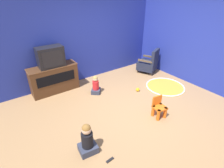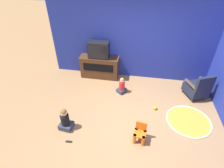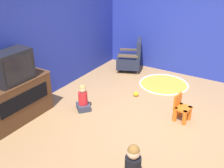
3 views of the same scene
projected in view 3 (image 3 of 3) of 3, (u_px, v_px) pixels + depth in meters
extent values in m
plane|color=#9E754C|center=(143.00, 116.00, 4.96)|extent=(30.00, 30.00, 0.00)
cube|color=#23339E|center=(41.00, 30.00, 5.19)|extent=(5.49, 0.12, 2.84)
cube|color=#23339E|center=(206.00, 20.00, 6.04)|extent=(0.12, 5.25, 2.84)
cube|color=#4C2D19|center=(17.00, 101.00, 4.70)|extent=(1.30, 0.43, 0.78)
cube|color=brown|center=(14.00, 82.00, 4.53)|extent=(1.33, 0.44, 0.02)
cube|color=black|center=(25.00, 99.00, 4.55)|extent=(1.04, 0.01, 0.28)
cube|color=black|center=(12.00, 67.00, 4.40)|extent=(0.68, 0.37, 0.55)
cube|color=black|center=(20.00, 69.00, 4.31)|extent=(0.56, 0.02, 0.43)
cylinder|color=brown|center=(120.00, 65.00, 7.24)|extent=(0.04, 0.04, 0.10)
cylinder|color=brown|center=(118.00, 71.00, 6.81)|extent=(0.04, 0.04, 0.10)
cylinder|color=brown|center=(138.00, 66.00, 7.19)|extent=(0.04, 0.04, 0.10)
cylinder|color=brown|center=(137.00, 72.00, 6.75)|extent=(0.04, 0.04, 0.10)
cube|color=#1E2338|center=(129.00, 62.00, 6.91)|extent=(0.77, 0.78, 0.29)
cube|color=#1E2338|center=(139.00, 48.00, 6.72)|extent=(0.54, 0.31, 0.46)
cube|color=brown|center=(130.00, 50.00, 7.03)|extent=(0.27, 0.49, 0.05)
cube|color=brown|center=(128.00, 56.00, 6.58)|extent=(0.27, 0.49, 0.05)
cylinder|color=orange|center=(184.00, 118.00, 4.66)|extent=(0.08, 0.08, 0.27)
cylinder|color=orange|center=(189.00, 113.00, 4.80)|extent=(0.08, 0.08, 0.27)
cylinder|color=orange|center=(175.00, 114.00, 4.77)|extent=(0.08, 0.08, 0.27)
cylinder|color=orange|center=(180.00, 110.00, 4.91)|extent=(0.08, 0.08, 0.27)
cube|color=orange|center=(183.00, 108.00, 4.74)|extent=(0.31, 0.30, 0.04)
cube|color=orange|center=(178.00, 100.00, 4.75)|extent=(0.25, 0.07, 0.23)
cylinder|color=gold|center=(164.00, 84.00, 6.21)|extent=(1.17, 1.17, 0.01)
torus|color=silver|center=(164.00, 84.00, 6.21)|extent=(1.16, 1.16, 0.04)
cube|color=#33384C|center=(83.00, 107.00, 5.16)|extent=(0.36, 0.36, 0.12)
cylinder|color=red|center=(83.00, 98.00, 5.08)|extent=(0.18, 0.18, 0.26)
sphere|color=#D8AD8C|center=(82.00, 89.00, 5.00)|extent=(0.15, 0.15, 0.15)
sphere|color=tan|center=(82.00, 88.00, 4.98)|extent=(0.13, 0.13, 0.13)
cylinder|color=black|center=(133.00, 167.00, 3.34)|extent=(0.21, 0.21, 0.30)
sphere|color=#D8AD8C|center=(133.00, 153.00, 3.24)|extent=(0.17, 0.17, 0.17)
sphere|color=olive|center=(134.00, 151.00, 3.23)|extent=(0.16, 0.16, 0.16)
sphere|color=yellow|center=(136.00, 94.00, 5.66)|extent=(0.11, 0.11, 0.11)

